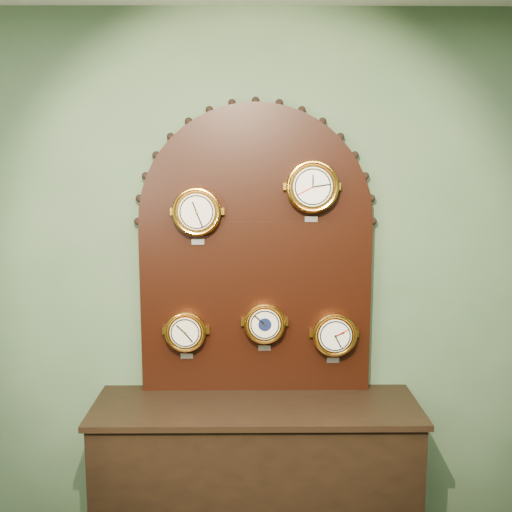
{
  "coord_description": "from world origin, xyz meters",
  "views": [
    {
      "loc": [
        -0.03,
        -0.76,
        2.05
      ],
      "look_at": [
        0.0,
        2.25,
        1.58
      ],
      "focal_mm": 43.98,
      "sensor_mm": 36.0,
      "label": 1
    }
  ],
  "objects_px": {
    "roman_clock": "(197,212)",
    "hygrometer": "(186,331)",
    "barometer": "(265,323)",
    "tide_clock": "(334,334)",
    "shop_counter": "(256,484)",
    "arabic_clock": "(312,187)",
    "display_board": "(256,241)"
  },
  "relations": [
    {
      "from": "shop_counter",
      "to": "roman_clock",
      "type": "relative_size",
      "value": 5.43
    },
    {
      "from": "display_board",
      "to": "barometer",
      "type": "xyz_separation_m",
      "value": [
        0.05,
        -0.07,
        -0.42
      ]
    },
    {
      "from": "arabic_clock",
      "to": "roman_clock",
      "type": "bearing_deg",
      "value": 179.96
    },
    {
      "from": "roman_clock",
      "to": "hygrometer",
      "type": "relative_size",
      "value": 1.12
    },
    {
      "from": "display_board",
      "to": "shop_counter",
      "type": "bearing_deg",
      "value": -90.0
    },
    {
      "from": "arabic_clock",
      "to": "tide_clock",
      "type": "bearing_deg",
      "value": 0.38
    },
    {
      "from": "hygrometer",
      "to": "display_board",
      "type": "bearing_deg",
      "value": 10.34
    },
    {
      "from": "shop_counter",
      "to": "arabic_clock",
      "type": "xyz_separation_m",
      "value": [
        0.28,
        0.15,
        1.51
      ]
    },
    {
      "from": "arabic_clock",
      "to": "display_board",
      "type": "bearing_deg",
      "value": 166.58
    },
    {
      "from": "shop_counter",
      "to": "tide_clock",
      "type": "xyz_separation_m",
      "value": [
        0.41,
        0.15,
        0.75
      ]
    },
    {
      "from": "barometer",
      "to": "tide_clock",
      "type": "bearing_deg",
      "value": -0.04
    },
    {
      "from": "shop_counter",
      "to": "tide_clock",
      "type": "height_order",
      "value": "tide_clock"
    },
    {
      "from": "shop_counter",
      "to": "display_board",
      "type": "height_order",
      "value": "display_board"
    },
    {
      "from": "tide_clock",
      "to": "display_board",
      "type": "bearing_deg",
      "value": 170.74
    },
    {
      "from": "shop_counter",
      "to": "barometer",
      "type": "xyz_separation_m",
      "value": [
        0.05,
        0.15,
        0.81
      ]
    },
    {
      "from": "roman_clock",
      "to": "tide_clock",
      "type": "xyz_separation_m",
      "value": [
        0.7,
        0.0,
        -0.64
      ]
    },
    {
      "from": "roman_clock",
      "to": "barometer",
      "type": "relative_size",
      "value": 1.11
    },
    {
      "from": "shop_counter",
      "to": "barometer",
      "type": "height_order",
      "value": "barometer"
    },
    {
      "from": "barometer",
      "to": "tide_clock",
      "type": "distance_m",
      "value": 0.37
    },
    {
      "from": "arabic_clock",
      "to": "barometer",
      "type": "xyz_separation_m",
      "value": [
        -0.24,
        0.0,
        -0.7
      ]
    },
    {
      "from": "arabic_clock",
      "to": "hygrometer",
      "type": "bearing_deg",
      "value": 179.89
    },
    {
      "from": "display_board",
      "to": "tide_clock",
      "type": "distance_m",
      "value": 0.63
    },
    {
      "from": "hygrometer",
      "to": "barometer",
      "type": "height_order",
      "value": "barometer"
    },
    {
      "from": "shop_counter",
      "to": "tide_clock",
      "type": "relative_size",
      "value": 5.72
    },
    {
      "from": "display_board",
      "to": "roman_clock",
      "type": "height_order",
      "value": "display_board"
    },
    {
      "from": "arabic_clock",
      "to": "barometer",
      "type": "height_order",
      "value": "arabic_clock"
    },
    {
      "from": "shop_counter",
      "to": "arabic_clock",
      "type": "height_order",
      "value": "arabic_clock"
    },
    {
      "from": "shop_counter",
      "to": "barometer",
      "type": "relative_size",
      "value": 6.03
    },
    {
      "from": "roman_clock",
      "to": "hygrometer",
      "type": "bearing_deg",
      "value": 179.32
    },
    {
      "from": "hygrometer",
      "to": "tide_clock",
      "type": "distance_m",
      "value": 0.77
    },
    {
      "from": "roman_clock",
      "to": "shop_counter",
      "type": "bearing_deg",
      "value": -27.35
    },
    {
      "from": "tide_clock",
      "to": "barometer",
      "type": "bearing_deg",
      "value": 179.96
    }
  ]
}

